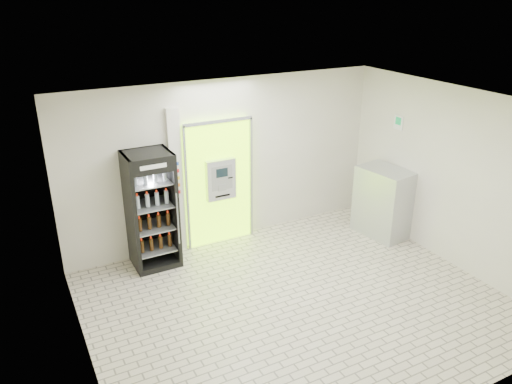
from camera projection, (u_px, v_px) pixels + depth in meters
ground at (297, 303)px, 7.55m from camera, size 6.00×6.00×0.00m
room_shell at (301, 191)px, 6.84m from camera, size 6.00×6.00×6.00m
atm_assembly at (219, 182)px, 8.99m from camera, size 1.30×0.24×2.33m
pillar at (176, 182)px, 8.64m from camera, size 0.22×0.11×2.60m
beverage_cooler at (151, 212)px, 8.29m from camera, size 0.76×0.72×2.01m
steel_cabinet at (383, 202)px, 9.44m from camera, size 0.81×1.08×1.32m
exit_sign at (399, 122)px, 9.16m from camera, size 0.02×0.22×0.26m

